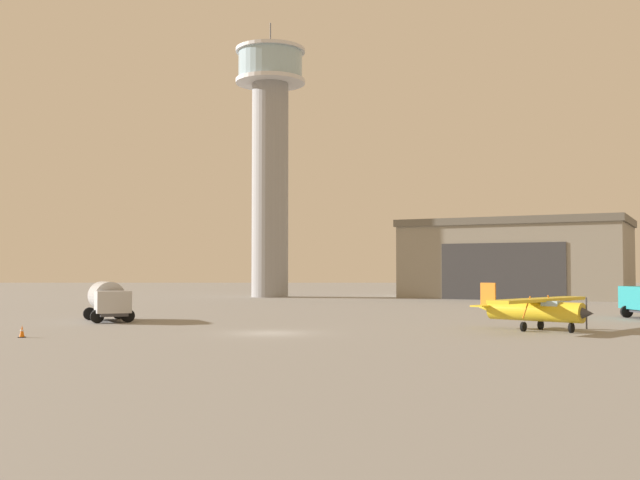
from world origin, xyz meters
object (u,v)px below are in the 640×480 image
object	(u,v)px
control_tower	(268,147)
traffic_cone_near_left	(19,331)
airplane_yellow	(531,308)
truck_fuel_tanker_silver	(105,300)

from	to	relation	value
control_tower	traffic_cone_near_left	distance (m)	72.53
control_tower	airplane_yellow	distance (m)	70.01
airplane_yellow	traffic_cone_near_left	size ratio (longest dim) A/B	11.74
control_tower	airplane_yellow	size ratio (longest dim) A/B	4.82
truck_fuel_tanker_silver	traffic_cone_near_left	size ratio (longest dim) A/B	9.08
control_tower	truck_fuel_tanker_silver	bearing A→B (deg)	-99.52
airplane_yellow	traffic_cone_near_left	bearing A→B (deg)	-126.91
truck_fuel_tanker_silver	traffic_cone_near_left	distance (m)	14.71
airplane_yellow	truck_fuel_tanker_silver	world-z (taller)	airplane_yellow
airplane_yellow	control_tower	bearing A→B (deg)	152.48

